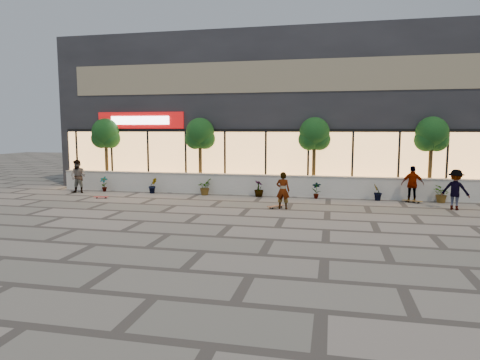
% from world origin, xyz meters
% --- Properties ---
extents(ground, '(80.00, 80.00, 0.00)m').
position_xyz_m(ground, '(0.00, 0.00, 0.00)').
color(ground, gray).
rests_on(ground, ground).
extents(planter_wall, '(22.00, 0.42, 1.04)m').
position_xyz_m(planter_wall, '(0.00, 7.00, 0.52)').
color(planter_wall, white).
rests_on(planter_wall, ground).
extents(retail_building, '(24.00, 9.17, 8.50)m').
position_xyz_m(retail_building, '(-0.00, 12.49, 4.25)').
color(retail_building, '#242429').
rests_on(retail_building, ground).
extents(shrub_a, '(0.43, 0.29, 0.81)m').
position_xyz_m(shrub_a, '(-8.50, 6.45, 0.41)').
color(shrub_a, '#123B16').
rests_on(shrub_a, ground).
extents(shrub_b, '(0.57, 0.57, 0.81)m').
position_xyz_m(shrub_b, '(-5.70, 6.45, 0.41)').
color(shrub_b, '#123B16').
rests_on(shrub_b, ground).
extents(shrub_c, '(0.68, 0.77, 0.81)m').
position_xyz_m(shrub_c, '(-2.90, 6.45, 0.41)').
color(shrub_c, '#123B16').
rests_on(shrub_c, ground).
extents(shrub_d, '(0.64, 0.64, 0.81)m').
position_xyz_m(shrub_d, '(-0.10, 6.45, 0.41)').
color(shrub_d, '#123B16').
rests_on(shrub_d, ground).
extents(shrub_e, '(0.46, 0.35, 0.81)m').
position_xyz_m(shrub_e, '(2.70, 6.45, 0.41)').
color(shrub_e, '#123B16').
rests_on(shrub_e, ground).
extents(shrub_f, '(0.55, 0.57, 0.81)m').
position_xyz_m(shrub_f, '(5.50, 6.45, 0.41)').
color(shrub_f, '#123B16').
rests_on(shrub_f, ground).
extents(shrub_g, '(0.77, 0.84, 0.81)m').
position_xyz_m(shrub_g, '(8.30, 6.45, 0.41)').
color(shrub_g, '#123B16').
rests_on(shrub_g, ground).
extents(tree_west, '(1.60, 1.50, 3.92)m').
position_xyz_m(tree_west, '(-9.00, 7.70, 2.99)').
color(tree_west, '#4E3A1C').
rests_on(tree_west, ground).
extents(tree_midwest, '(1.60, 1.50, 3.92)m').
position_xyz_m(tree_midwest, '(-3.50, 7.70, 2.99)').
color(tree_midwest, '#4E3A1C').
rests_on(tree_midwest, ground).
extents(tree_mideast, '(1.60, 1.50, 3.92)m').
position_xyz_m(tree_mideast, '(2.50, 7.70, 2.99)').
color(tree_mideast, '#4E3A1C').
rests_on(tree_mideast, ground).
extents(tree_east, '(1.60, 1.50, 3.92)m').
position_xyz_m(tree_east, '(8.00, 7.70, 2.99)').
color(tree_east, '#4E3A1C').
rests_on(tree_east, ground).
extents(skater_center, '(0.60, 0.42, 1.56)m').
position_xyz_m(skater_center, '(1.42, 3.47, 0.78)').
color(skater_center, white).
rests_on(skater_center, ground).
extents(skater_left, '(0.86, 0.68, 1.73)m').
position_xyz_m(skater_left, '(-9.50, 5.65, 0.87)').
color(skater_left, tan).
rests_on(skater_left, ground).
extents(skater_right_near, '(0.98, 0.42, 1.67)m').
position_xyz_m(skater_right_near, '(7.00, 6.30, 0.83)').
color(skater_right_near, white).
rests_on(skater_right_near, ground).
extents(skater_right_far, '(1.24, 1.02, 1.68)m').
position_xyz_m(skater_right_far, '(8.40, 4.76, 0.84)').
color(skater_right_far, maroon).
rests_on(skater_right_far, ground).
extents(skateboard_center, '(0.70, 0.76, 0.10)m').
position_xyz_m(skateboard_center, '(1.12, 3.59, 0.08)').
color(skateboard_center, '#9C5633').
rests_on(skateboard_center, ground).
extents(skateboard_left, '(0.72, 0.30, 0.08)m').
position_xyz_m(skateboard_left, '(-7.45, 4.33, 0.07)').
color(skateboard_left, red).
rests_on(skateboard_left, ground).
extents(skateboard_right_near, '(0.88, 0.57, 0.10)m').
position_xyz_m(skateboard_right_near, '(7.00, 6.18, 0.09)').
color(skateboard_right_near, olive).
rests_on(skateboard_right_near, ground).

